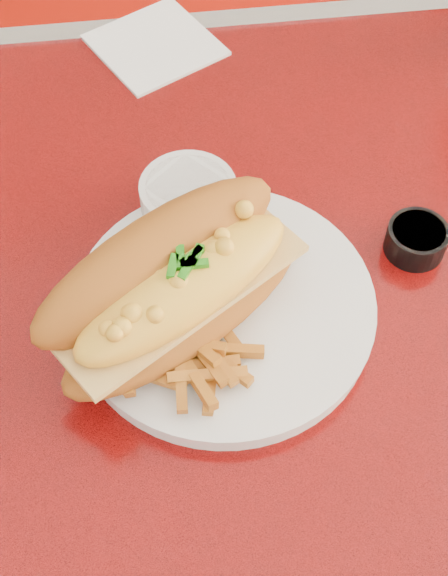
{
  "coord_description": "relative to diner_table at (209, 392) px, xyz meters",
  "views": [
    {
      "loc": [
        -0.03,
        -0.39,
        1.36
      ],
      "look_at": [
        0.01,
        -0.01,
        0.81
      ],
      "focal_mm": 50.0,
      "sensor_mm": 36.0,
      "label": 1
    }
  ],
  "objects": [
    {
      "name": "sauce_cup_right",
      "position": [
        0.2,
        0.04,
        0.18
      ],
      "size": [
        0.07,
        0.07,
        0.03
      ],
      "rotation": [
        0.0,
        0.0,
        0.43
      ],
      "color": "black",
      "rests_on": "diner_table"
    },
    {
      "name": "dinner_plate",
      "position": [
        0.01,
        -0.01,
        0.17
      ],
      "size": [
        0.27,
        0.27,
        0.02
      ],
      "rotation": [
        0.0,
        0.0,
        -0.05
      ],
      "color": "silver",
      "rests_on": "diner_table"
    },
    {
      "name": "diner_table",
      "position": [
        0.0,
        0.0,
        0.0
      ],
      "size": [
        1.23,
        0.83,
        0.77
      ],
      "color": "red",
      "rests_on": "ground"
    },
    {
      "name": "ground",
      "position": [
        0.0,
        0.0,
        -0.61
      ],
      "size": [
        8.0,
        8.0,
        0.0
      ],
      "primitive_type": "plane",
      "color": "silver",
      "rests_on": "ground"
    },
    {
      "name": "gravy_ramekin",
      "position": [
        -0.0,
        0.1,
        0.19
      ],
      "size": [
        0.11,
        0.11,
        0.05
      ],
      "rotation": [
        0.0,
        0.0,
        0.36
      ],
      "color": "silver",
      "rests_on": "diner_table"
    },
    {
      "name": "mac_hoagie",
      "position": [
        -0.03,
        -0.02,
        0.23
      ],
      "size": [
        0.27,
        0.23,
        0.11
      ],
      "rotation": [
        0.0,
        0.0,
        0.58
      ],
      "color": "#A55A1A",
      "rests_on": "dinner_plate"
    },
    {
      "name": "booth_bench_far",
      "position": [
        0.0,
        0.81,
        -0.32
      ],
      "size": [
        1.2,
        0.51,
        0.9
      ],
      "color": "#A6180B",
      "rests_on": "ground"
    },
    {
      "name": "fork",
      "position": [
        0.04,
        0.02,
        0.18
      ],
      "size": [
        0.02,
        0.14,
        0.0
      ],
      "rotation": [
        0.0,
        0.0,
        1.64
      ],
      "color": "silver",
      "rests_on": "dinner_plate"
    },
    {
      "name": "paper_napkin",
      "position": [
        -0.02,
        0.36,
        0.16
      ],
      "size": [
        0.17,
        0.17,
        0.0
      ],
      "primitive_type": "cube",
      "rotation": [
        0.0,
        0.0,
        0.49
      ],
      "color": "white",
      "rests_on": "diner_table"
    },
    {
      "name": "fries_pile",
      "position": [
        -0.04,
        -0.04,
        0.2
      ],
      "size": [
        0.13,
        0.12,
        0.03
      ],
      "primitive_type": null,
      "rotation": [
        0.0,
        0.0,
        -0.07
      ],
      "color": "#C57721",
      "rests_on": "dinner_plate"
    }
  ]
}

